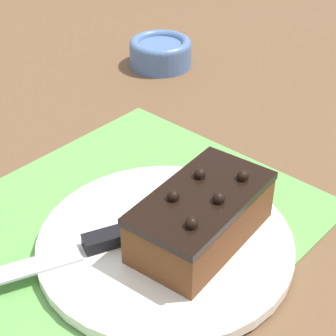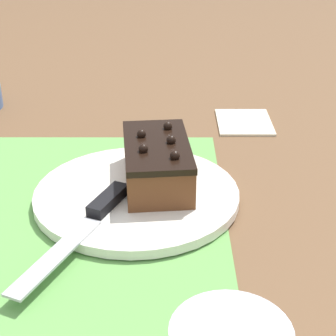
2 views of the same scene
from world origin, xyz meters
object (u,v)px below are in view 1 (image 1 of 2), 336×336
chocolate_cake (201,216)px  serving_knife (79,250)px  cake_plate (165,243)px  small_bowl (161,52)px

chocolate_cake → serving_knife: chocolate_cake is taller
cake_plate → chocolate_cake: size_ratio=1.63×
cake_plate → serving_knife: (0.07, -0.05, 0.01)m
cake_plate → serving_knife: bearing=-33.0°
cake_plate → small_bowl: 0.45m
cake_plate → chocolate_cake: chocolate_cake is taller
chocolate_cake → serving_knife: bearing=-36.8°
chocolate_cake → small_bowl: 0.45m
small_bowl → serving_knife: bearing=33.1°
chocolate_cake → small_bowl: (-0.30, -0.34, -0.02)m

